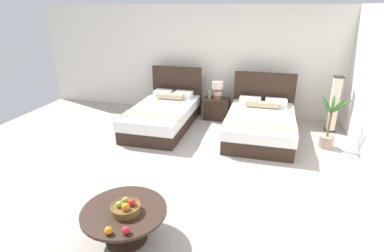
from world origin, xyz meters
TOP-DOWN VIEW (x-y plane):
  - ground_plane at (0.00, 0.00)m, footprint 9.38×9.71m
  - wall_back at (0.00, 3.06)m, footprint 9.38×0.12m
  - bed_near_window at (-1.05, 1.69)m, footprint 1.23×2.21m
  - bed_near_corner at (1.05, 1.68)m, footprint 1.37×2.07m
  - nightstand at (0.01, 2.49)m, footprint 0.58×0.42m
  - table_lamp at (0.01, 2.51)m, footprint 0.27×0.27m
  - vase at (-0.17, 2.45)m, footprint 0.07×0.07m
  - coffee_table at (-0.30, -1.75)m, footprint 0.96×0.96m
  - fruit_bowl at (-0.26, -1.79)m, footprint 0.33×0.33m
  - loose_apple at (-0.11, -2.09)m, footprint 0.08×0.08m
  - loose_orange at (-0.28, -2.14)m, footprint 0.08×0.08m
  - floor_lamp_corner at (2.51, 2.35)m, footprint 0.20×0.20m
  - potted_palm at (2.31, 1.44)m, footprint 0.52×0.48m

SIDE VIEW (x-z plane):
  - ground_plane at x=0.00m, z-range -0.02..0.00m
  - nightstand at x=0.01m, z-range 0.00..0.50m
  - bed_near_corner at x=1.05m, z-range -0.29..0.85m
  - bed_near_window at x=-1.05m, z-range -0.30..0.87m
  - coffee_table at x=-0.30m, z-range 0.11..0.52m
  - potted_palm at x=2.31m, z-range -0.20..0.86m
  - loose_apple at x=-0.11m, z-range 0.41..0.49m
  - loose_orange at x=-0.28m, z-range 0.41..0.49m
  - fruit_bowl at x=-0.26m, z-range 0.39..0.55m
  - floor_lamp_corner at x=2.51m, z-range 0.00..1.19m
  - vase at x=-0.17m, z-range 0.50..0.71m
  - table_lamp at x=0.01m, z-range 0.53..0.94m
  - wall_back at x=0.00m, z-range 0.00..2.56m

